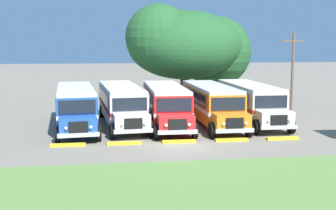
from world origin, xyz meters
The scene contains 14 objects.
ground_plane centered at (0.00, 0.00, 0.00)m, with size 220.00×220.00×0.00m, color slate.
foreground_grass_strip centered at (0.00, -8.84, 0.00)m, with size 80.00×10.93×0.01m, color olive.
parked_bus_slot_0 centered at (-6.41, 6.43, 1.58)m, with size 3.60×10.98×2.82m.
parked_bus_slot_1 centered at (-3.19, 7.14, 1.58)m, with size 3.57×10.98×2.82m.
parked_bus_slot_2 centered at (-0.02, 6.52, 1.58)m, with size 2.73×10.85×2.82m.
parked_bus_slot_3 centered at (3.35, 6.47, 1.58)m, with size 2.83×10.86×2.82m.
parked_bus_slot_4 centered at (6.51, 7.13, 1.58)m, with size 2.70×10.84×2.82m.
curb_wheelstop_0 centered at (-6.47, 0.60, 0.07)m, with size 2.00×0.36×0.15m, color yellow.
curb_wheelstop_1 centered at (-3.23, 0.60, 0.07)m, with size 2.00×0.36×0.15m, color yellow.
curb_wheelstop_2 centered at (0.00, 0.60, 0.07)m, with size 2.00×0.36×0.15m, color yellow.
curb_wheelstop_3 centered at (3.23, 0.60, 0.07)m, with size 2.00×0.36×0.15m, color yellow.
curb_wheelstop_4 centered at (6.47, 0.60, 0.07)m, with size 2.00×0.36×0.15m, color yellow.
broad_shade_tree centered at (3.43, 16.74, 5.77)m, with size 12.43×10.56×9.48m.
utility_pole centered at (9.76, 6.98, 3.58)m, with size 1.80×0.20×6.67m.
Camera 1 is at (-4.01, -24.06, 5.80)m, focal length 45.93 mm.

